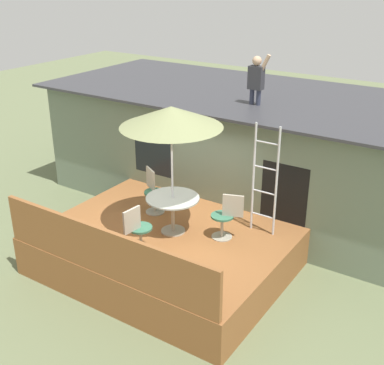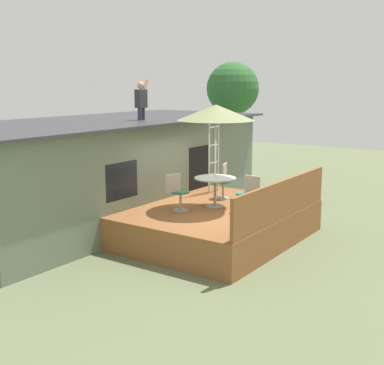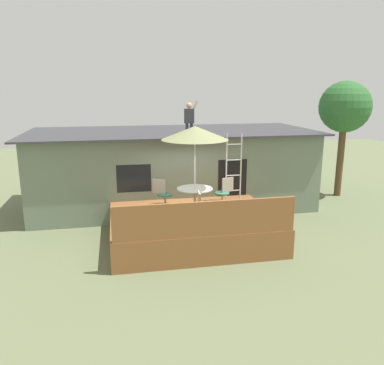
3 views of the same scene
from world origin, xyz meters
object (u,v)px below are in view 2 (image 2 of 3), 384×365
patio_table (215,184)px  backyard_tree (233,90)px  patio_chair_right (224,181)px  patio_chair_left (178,192)px  person_figure (141,98)px  step_ladder (214,154)px  patio_chair_near (247,194)px  patio_umbrella (216,113)px

patio_table → backyard_tree: backyard_tree is taller
patio_chair_right → backyard_tree: backyard_tree is taller
patio_chair_right → patio_chair_left: bearing=-24.7°
person_figure → backyard_tree: (6.46, 0.87, 0.14)m
person_figure → patio_chair_right: 3.24m
patio_table → person_figure: (0.36, 2.66, 2.06)m
person_figure → step_ladder: bearing=-56.7°
patio_chair_right → patio_chair_near: 1.71m
backyard_tree → patio_umbrella: bearing=-152.6°
patio_chair_right → patio_table: bearing=0.0°
patio_table → patio_chair_left: size_ratio=1.13×
person_figure → patio_chair_near: (-0.45, -3.63, -2.19)m
patio_table → person_figure: 3.38m
person_figure → patio_chair_left: 3.30m
patio_table → patio_umbrella: size_ratio=0.41×
patio_chair_near → patio_umbrella: bearing=-0.0°
backyard_tree → patio_chair_left: bearing=-158.6°
patio_chair_right → patio_chair_near: same height
person_figure → patio_chair_right: size_ratio=1.21×
step_ladder → patio_umbrella: bearing=-146.3°
step_ladder → patio_chair_right: bearing=-127.5°
patio_umbrella → person_figure: 2.70m
patio_table → step_ladder: (1.46, 0.97, 0.51)m
patio_table → patio_chair_left: (-0.88, 0.52, -0.13)m
patio_chair_left → step_ladder: bearing=41.6°
person_figure → backyard_tree: size_ratio=0.24×
person_figure → patio_chair_left: person_figure is taller
patio_umbrella → step_ladder: 2.16m
person_figure → patio_chair_right: person_figure is taller
patio_umbrella → step_ladder: (1.46, 0.97, -1.25)m
patio_chair_near → patio_chair_right: bearing=-33.6°
patio_chair_near → backyard_tree: bearing=-51.2°
patio_chair_left → patio_chair_right: same height
step_ladder → backyard_tree: size_ratio=0.47×
patio_chair_near → patio_chair_left: bearing=33.4°
person_figure → patio_umbrella: bearing=-97.6°
patio_umbrella → patio_chair_left: bearing=149.5°
patio_chair_near → person_figure: bearing=-1.4°
step_ladder → patio_table: bearing=-146.3°
patio_table → patio_chair_near: 0.98m
patio_umbrella → patio_chair_left: size_ratio=2.76×
patio_umbrella → backyard_tree: backyard_tree is taller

